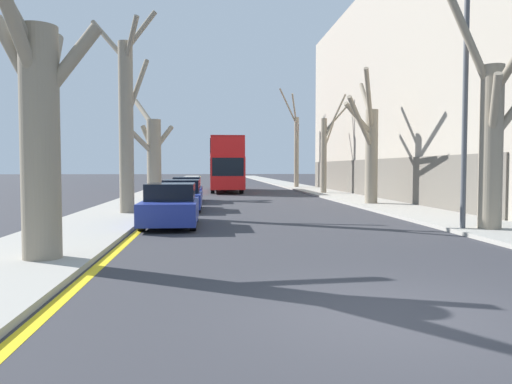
% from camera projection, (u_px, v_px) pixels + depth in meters
% --- Properties ---
extents(ground_plane, '(300.00, 300.00, 0.00)m').
position_uv_depth(ground_plane, '(395.00, 317.00, 6.55)').
color(ground_plane, '#333338').
extents(sidewalk_left, '(3.10, 120.00, 0.12)m').
position_uv_depth(sidewalk_left, '(175.00, 185.00, 55.69)').
color(sidewalk_left, '#A39E93').
rests_on(sidewalk_left, ground).
extents(sidewalk_right, '(3.10, 120.00, 0.12)m').
position_uv_depth(sidewalk_right, '(287.00, 184.00, 56.86)').
color(sidewalk_right, '#A39E93').
rests_on(sidewalk_right, ground).
extents(building_facade_right, '(10.08, 32.20, 13.85)m').
position_uv_depth(building_facade_right, '(440.00, 93.00, 33.18)').
color(building_facade_right, '#9E9384').
rests_on(building_facade_right, ground).
extents(kerb_line_stripe, '(0.24, 120.00, 0.01)m').
position_uv_depth(kerb_line_stripe, '(190.00, 185.00, 55.85)').
color(kerb_line_stripe, yellow).
rests_on(kerb_line_stripe, ground).
extents(street_tree_left_0, '(2.30, 3.75, 5.94)m').
position_uv_depth(street_tree_left_0, '(39.00, 125.00, 10.02)').
color(street_tree_left_0, gray).
rests_on(street_tree_left_0, ground).
extents(street_tree_left_1, '(2.95, 2.52, 8.30)m').
position_uv_depth(street_tree_left_1, '(127.00, 118.00, 20.27)').
color(street_tree_left_1, gray).
rests_on(street_tree_left_1, ground).
extents(street_tree_left_2, '(2.85, 4.34, 6.63)m').
position_uv_depth(street_tree_left_2, '(153.00, 152.00, 31.65)').
color(street_tree_left_2, gray).
rests_on(street_tree_left_2, ground).
extents(street_tree_right_0, '(3.45, 3.00, 7.27)m').
position_uv_depth(street_tree_right_0, '(493.00, 132.00, 14.79)').
color(street_tree_right_0, gray).
rests_on(street_tree_right_0, ground).
extents(street_tree_right_1, '(2.27, 5.21, 6.70)m').
position_uv_depth(street_tree_right_1, '(369.00, 145.00, 25.74)').
color(street_tree_right_1, gray).
rests_on(street_tree_right_1, ground).
extents(street_tree_right_2, '(1.93, 1.86, 7.28)m').
position_uv_depth(street_tree_right_2, '(325.00, 151.00, 36.68)').
color(street_tree_right_2, gray).
rests_on(street_tree_right_2, ground).
extents(street_tree_right_3, '(2.00, 1.96, 9.49)m').
position_uv_depth(street_tree_right_3, '(296.00, 147.00, 47.81)').
color(street_tree_right_3, gray).
rests_on(street_tree_right_3, ground).
extents(double_decker_bus, '(2.57, 10.38, 4.32)m').
position_uv_depth(double_decker_bus, '(226.00, 162.00, 40.99)').
color(double_decker_bus, red).
rests_on(double_decker_bus, ground).
extents(parked_car_0, '(1.79, 4.03, 1.43)m').
position_uv_depth(parked_car_0, '(171.00, 206.00, 16.67)').
color(parked_car_0, navy).
rests_on(parked_car_0, ground).
extents(parked_car_1, '(1.84, 4.25, 1.40)m').
position_uv_depth(parked_car_1, '(181.00, 196.00, 22.96)').
color(parked_car_1, navy).
rests_on(parked_car_1, ground).
extents(parked_car_2, '(1.70, 4.27, 1.42)m').
position_uv_depth(parked_car_2, '(187.00, 190.00, 28.61)').
color(parked_car_2, navy).
rests_on(parked_car_2, ground).
extents(lamp_post, '(1.40, 0.20, 9.22)m').
position_uv_depth(lamp_post, '(463.00, 64.00, 14.96)').
color(lamp_post, '#4C4F54').
rests_on(lamp_post, ground).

